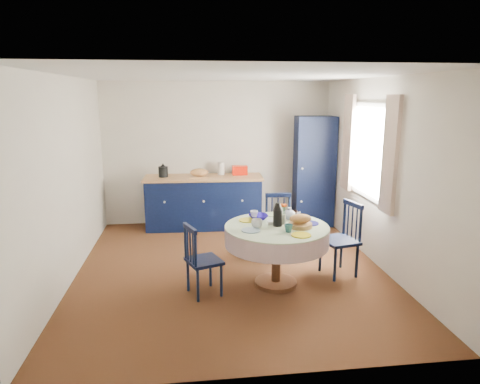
# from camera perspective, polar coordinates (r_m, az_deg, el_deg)

# --- Properties ---
(floor) EXTENTS (4.50, 4.50, 0.00)m
(floor) POSITION_cam_1_polar(r_m,az_deg,el_deg) (5.80, -1.25, -10.20)
(floor) COLOR black
(floor) RESTS_ON ground
(ceiling) EXTENTS (4.50, 4.50, 0.00)m
(ceiling) POSITION_cam_1_polar(r_m,az_deg,el_deg) (5.34, -1.38, 15.31)
(ceiling) COLOR white
(ceiling) RESTS_ON wall_back
(wall_back) EXTENTS (4.00, 0.02, 2.50)m
(wall_back) POSITION_cam_1_polar(r_m,az_deg,el_deg) (7.65, -3.00, 5.18)
(wall_back) COLOR beige
(wall_back) RESTS_ON floor
(wall_left) EXTENTS (0.02, 4.50, 2.50)m
(wall_left) POSITION_cam_1_polar(r_m,az_deg,el_deg) (5.61, -22.11, 1.40)
(wall_left) COLOR beige
(wall_left) RESTS_ON floor
(wall_right) EXTENTS (0.02, 4.50, 2.50)m
(wall_right) POSITION_cam_1_polar(r_m,az_deg,el_deg) (5.97, 18.18, 2.36)
(wall_right) COLOR beige
(wall_right) RESTS_ON floor
(window) EXTENTS (0.10, 1.74, 1.45)m
(window) POSITION_cam_1_polar(r_m,az_deg,el_deg) (6.18, 16.79, 5.37)
(window) COLOR white
(window) RESTS_ON wall_right
(kitchen_counter) EXTENTS (2.04, 0.72, 1.14)m
(kitchen_counter) POSITION_cam_1_polar(r_m,az_deg,el_deg) (7.44, -4.85, -1.23)
(kitchen_counter) COLOR black
(kitchen_counter) RESTS_ON floor
(pantry_cabinet) EXTENTS (0.70, 0.53, 1.91)m
(pantry_cabinet) POSITION_cam_1_polar(r_m,az_deg,el_deg) (7.60, 9.84, 2.72)
(pantry_cabinet) COLOR black
(pantry_cabinet) RESTS_ON floor
(dining_table) EXTENTS (1.24, 1.24, 1.03)m
(dining_table) POSITION_cam_1_polar(r_m,az_deg,el_deg) (5.15, 4.99, -5.80)
(dining_table) COLOR #552E18
(dining_table) RESTS_ON floor
(chair_left) EXTENTS (0.47, 0.48, 0.85)m
(chair_left) POSITION_cam_1_polar(r_m,az_deg,el_deg) (4.97, -5.22, -8.96)
(chair_left) COLOR black
(chair_left) RESTS_ON floor
(chair_far) EXTENTS (0.43, 0.42, 0.91)m
(chair_far) POSITION_cam_1_polar(r_m,az_deg,el_deg) (6.08, 5.21, -4.55)
(chair_far) COLOR black
(chair_far) RESTS_ON floor
(chair_right) EXTENTS (0.50, 0.51, 0.95)m
(chair_right) POSITION_cam_1_polar(r_m,az_deg,el_deg) (5.64, 13.45, -6.03)
(chair_right) COLOR black
(chair_right) RESTS_ON floor
(mug_a) EXTENTS (0.13, 0.13, 0.10)m
(mug_a) POSITION_cam_1_polar(r_m,az_deg,el_deg) (5.02, 2.25, -4.21)
(mug_a) COLOR silver
(mug_a) RESTS_ON dining_table
(mug_b) EXTENTS (0.10, 0.10, 0.09)m
(mug_b) POSITION_cam_1_polar(r_m,az_deg,el_deg) (4.88, 6.49, -4.83)
(mug_b) COLOR #285D65
(mug_b) RESTS_ON dining_table
(mug_c) EXTENTS (0.13, 0.13, 0.10)m
(mug_c) POSITION_cam_1_polar(r_m,az_deg,el_deg) (5.42, 7.10, -3.02)
(mug_c) COLOR black
(mug_c) RESTS_ON dining_table
(mug_d) EXTENTS (0.10, 0.10, 0.09)m
(mug_d) POSITION_cam_1_polar(r_m,az_deg,el_deg) (5.40, 1.89, -3.00)
(mug_d) COLOR silver
(mug_d) RESTS_ON dining_table
(cobalt_bowl) EXTENTS (0.24, 0.24, 0.06)m
(cobalt_bowl) POSITION_cam_1_polar(r_m,az_deg,el_deg) (5.35, 2.47, -3.35)
(cobalt_bowl) COLOR navy
(cobalt_bowl) RESTS_ON dining_table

